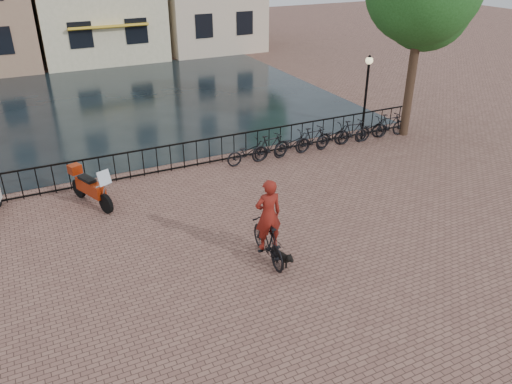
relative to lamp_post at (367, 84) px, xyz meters
name	(u,v)px	position (x,y,z in m)	size (l,w,h in m)	color
ground	(310,286)	(-7.20, -7.60, -2.38)	(100.00, 100.00, 0.00)	brown
canal_water	(137,101)	(-7.20, 9.70, -2.38)	(20.00, 20.00, 0.00)	black
railing	(197,154)	(-7.20, 0.40, -1.87)	(20.00, 0.05, 1.02)	black
lamp_post	(367,84)	(0.00, 0.00, 0.00)	(0.30, 0.30, 3.45)	black
cyclist	(268,226)	(-7.61, -6.14, -1.35)	(0.89, 2.01, 2.71)	black
dog	(280,258)	(-7.46, -6.55, -2.12)	(0.44, 0.80, 0.51)	black
motorcycle	(90,184)	(-11.23, -1.00, -1.64)	(1.23, 2.10, 1.48)	#9B270B
parked_bike_0	(248,152)	(-5.40, -0.20, -1.93)	(0.60, 1.72, 0.90)	black
parked_bike_1	(270,147)	(-4.45, -0.20, -1.88)	(0.47, 1.66, 1.00)	black
parked_bike_2	(292,144)	(-3.50, -0.20, -1.93)	(0.60, 1.72, 0.90)	black
parked_bike_3	(313,139)	(-2.55, -0.20, -1.88)	(0.47, 1.66, 1.00)	black
parked_bike_4	(333,137)	(-1.60, -0.20, -1.93)	(0.60, 1.72, 0.90)	black
parked_bike_5	(352,132)	(-0.65, -0.20, -1.88)	(0.47, 1.66, 1.00)	black
parked_bike_6	(371,129)	(0.30, -0.20, -1.93)	(0.60, 1.72, 0.90)	black
parked_bike_7	(389,125)	(1.25, -0.20, -1.88)	(0.47, 1.66, 1.00)	black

